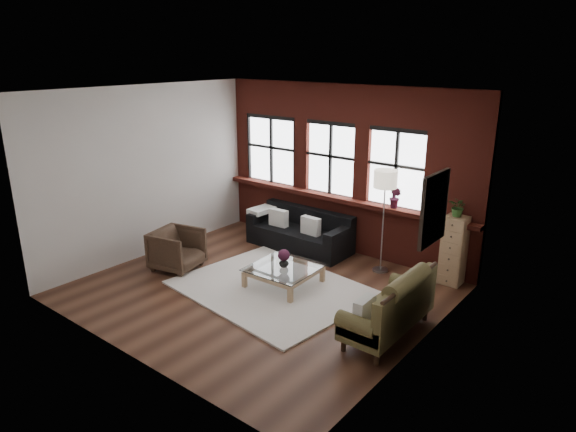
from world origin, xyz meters
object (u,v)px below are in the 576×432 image
Objects in this scene: vintage_settee at (388,305)px; drawer_chest at (454,250)px; vase at (284,262)px; coffee_table at (284,277)px; floor_lamp at (383,218)px; armchair at (177,250)px; dark_sofa at (299,230)px.

drawer_chest is (0.05, 2.19, 0.14)m from vintage_settee.
drawer_chest is (2.15, 1.87, 0.16)m from vase.
floor_lamp reaches higher than coffee_table.
vase is at bearing -121.82° from floor_lamp.
floor_lamp reaches higher than drawer_chest.
armchair is 2.06m from vase.
floor_lamp is at bearing -165.22° from drawer_chest.
dark_sofa is 3.49m from vintage_settee.
coffee_table is at bearing -121.82° from floor_lamp.
armchair is 0.68× the size of drawer_chest.
floor_lamp reaches higher than armchair.
armchair is 0.76× the size of coffee_table.
dark_sofa is 1.05× the size of floor_lamp.
armchair is 0.40× the size of floor_lamp.
armchair is 4.76× the size of vase.
coffee_table is at bearing 171.28° from vintage_settee.
dark_sofa is at bearing 147.67° from vintage_settee.
dark_sofa is 1.99× the size of coffee_table.
vintage_settee is 9.93× the size of vase.
vase is (-2.09, 0.32, -0.02)m from vintage_settee.
vase is at bearing -61.11° from dark_sofa.
coffee_table is at bearing -61.11° from dark_sofa.
vintage_settee is 4.06m from armchair.
vase is at bearing 171.28° from vintage_settee.
vase is at bearing -84.98° from armchair.
vintage_settee is 2.14m from coffee_table.
drawer_chest is at bearing 88.60° from vintage_settee.
floor_lamp is at bearing 58.18° from coffee_table.
armchair is at bearing -175.61° from vintage_settee.
drawer_chest reaches higher than dark_sofa.
floor_lamp reaches higher than dark_sofa.
vase is (1.96, 0.63, 0.06)m from armchair.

